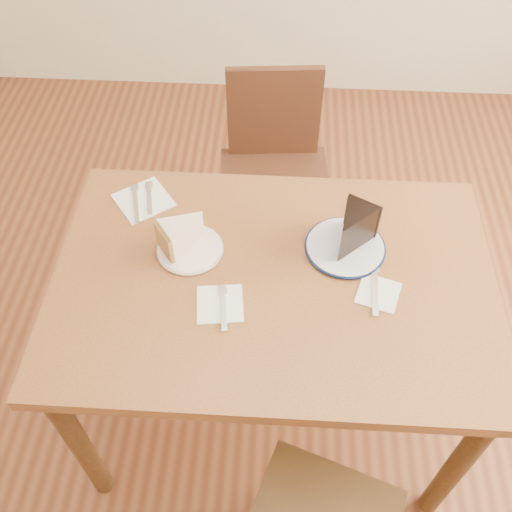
% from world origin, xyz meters
% --- Properties ---
extents(ground, '(4.00, 4.00, 0.00)m').
position_xyz_m(ground, '(0.00, 0.00, 0.00)').
color(ground, '#4B2414').
rests_on(ground, ground).
extents(table, '(1.20, 0.80, 0.75)m').
position_xyz_m(table, '(0.00, 0.00, 0.65)').
color(table, '#573017').
rests_on(table, ground).
extents(chair_far, '(0.45, 0.45, 0.85)m').
position_xyz_m(chair_far, '(-0.02, 0.72, 0.47)').
color(chair_far, black).
rests_on(chair_far, ground).
extents(plate_cream, '(0.18, 0.18, 0.01)m').
position_xyz_m(plate_cream, '(-0.24, 0.08, 0.76)').
color(plate_cream, white).
rests_on(plate_cream, table).
extents(plate_navy, '(0.22, 0.22, 0.01)m').
position_xyz_m(plate_navy, '(0.20, 0.11, 0.76)').
color(plate_navy, silver).
rests_on(plate_navy, table).
extents(carrot_cake, '(0.14, 0.14, 0.09)m').
position_xyz_m(carrot_cake, '(-0.25, 0.09, 0.80)').
color(carrot_cake, beige).
rests_on(carrot_cake, plate_cream).
extents(chocolate_cake, '(0.15, 0.17, 0.11)m').
position_xyz_m(chocolate_cake, '(0.20, 0.11, 0.82)').
color(chocolate_cake, black).
rests_on(chocolate_cake, plate_navy).
extents(napkin_cream, '(0.13, 0.13, 0.00)m').
position_xyz_m(napkin_cream, '(-0.14, -0.10, 0.75)').
color(napkin_cream, white).
rests_on(napkin_cream, table).
extents(napkin_navy, '(0.13, 0.13, 0.00)m').
position_xyz_m(napkin_navy, '(0.28, -0.04, 0.75)').
color(napkin_navy, white).
rests_on(napkin_navy, table).
extents(napkin_spare, '(0.21, 0.21, 0.00)m').
position_xyz_m(napkin_spare, '(-0.40, 0.27, 0.75)').
color(napkin_spare, white).
rests_on(napkin_spare, table).
extents(fork_cream, '(0.03, 0.14, 0.00)m').
position_xyz_m(fork_cream, '(-0.13, -0.11, 0.76)').
color(fork_cream, silver).
rests_on(fork_cream, napkin_cream).
extents(knife_navy, '(0.03, 0.17, 0.00)m').
position_xyz_m(knife_navy, '(0.27, -0.03, 0.76)').
color(knife_navy, silver).
rests_on(knife_navy, napkin_navy).
extents(fork_spare, '(0.04, 0.14, 0.00)m').
position_xyz_m(fork_spare, '(-0.39, 0.27, 0.76)').
color(fork_spare, silver).
rests_on(fork_spare, napkin_spare).
extents(knife_spare, '(0.05, 0.16, 0.00)m').
position_xyz_m(knife_spare, '(-0.42, 0.25, 0.76)').
color(knife_spare, silver).
rests_on(knife_spare, napkin_spare).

